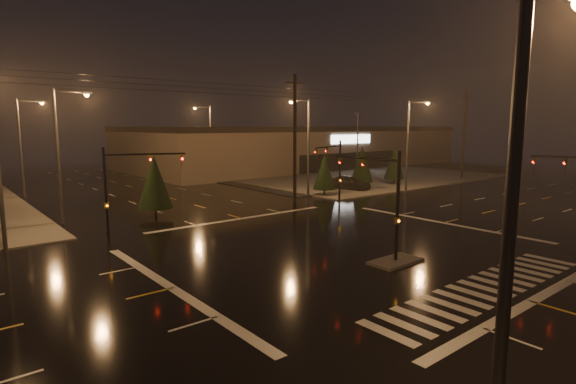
% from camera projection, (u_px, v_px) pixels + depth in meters
% --- Properties ---
extents(ground, '(140.00, 140.00, 0.00)m').
position_uv_depth(ground, '(342.00, 247.00, 27.22)').
color(ground, black).
rests_on(ground, ground).
extents(sidewalk_ne, '(36.00, 36.00, 0.12)m').
position_uv_depth(sidewalk_ne, '(337.00, 174.00, 68.97)').
color(sidewalk_ne, '#4D4A45').
rests_on(sidewalk_ne, ground).
extents(median_island, '(3.00, 1.60, 0.15)m').
position_uv_depth(median_island, '(396.00, 261.00, 24.14)').
color(median_island, '#4D4A45').
rests_on(median_island, ground).
extents(crosswalk, '(15.00, 2.60, 0.01)m').
position_uv_depth(crosswalk, '(485.00, 288.00, 20.32)').
color(crosswalk, beige).
rests_on(crosswalk, ground).
extents(stop_bar_near, '(16.00, 0.50, 0.01)m').
position_uv_depth(stop_bar_near, '(532.00, 302.00, 18.78)').
color(stop_bar_near, beige).
rests_on(stop_bar_near, ground).
extents(stop_bar_far, '(16.00, 0.50, 0.01)m').
position_uv_depth(stop_bar_far, '(242.00, 218.00, 35.66)').
color(stop_bar_far, beige).
rests_on(stop_bar_far, ground).
extents(parking_lot, '(50.00, 24.00, 0.08)m').
position_uv_depth(parking_lot, '(369.00, 173.00, 70.56)').
color(parking_lot, black).
rests_on(parking_lot, ground).
extents(retail_building, '(60.20, 28.30, 7.20)m').
position_uv_depth(retail_building, '(295.00, 145.00, 83.81)').
color(retail_building, '#736452').
rests_on(retail_building, ground).
extents(signal_mast_median, '(0.25, 4.59, 6.00)m').
position_uv_depth(signal_mast_median, '(384.00, 192.00, 24.32)').
color(signal_mast_median, black).
rests_on(signal_mast_median, ground).
extents(signal_mast_ne, '(4.84, 1.86, 6.00)m').
position_uv_depth(signal_mast_ne, '(335.00, 165.00, 40.38)').
color(signal_mast_ne, black).
rests_on(signal_mast_ne, ground).
extents(signal_mast_nw, '(4.84, 1.86, 6.00)m').
position_uv_depth(signal_mast_nw, '(123.00, 182.00, 28.52)').
color(signal_mast_nw, black).
rests_on(signal_mast_nw, ground).
extents(streetlight_0, '(2.77, 0.32, 10.00)m').
position_uv_depth(streetlight_0, '(519.00, 211.00, 7.88)').
color(streetlight_0, '#38383A').
rests_on(streetlight_0, ground).
extents(streetlight_1, '(2.77, 0.32, 10.00)m').
position_uv_depth(streetlight_1, '(62.00, 146.00, 33.20)').
color(streetlight_1, '#38383A').
rests_on(streetlight_1, ground).
extents(streetlight_2, '(2.77, 0.32, 10.00)m').
position_uv_depth(streetlight_2, '(23.00, 141.00, 45.48)').
color(streetlight_2, '#38383A').
rests_on(streetlight_2, ground).
extents(streetlight_3, '(2.77, 0.32, 10.00)m').
position_uv_depth(streetlight_3, '(306.00, 141.00, 45.64)').
color(streetlight_3, '#38383A').
rests_on(streetlight_3, ground).
extents(streetlight_4, '(2.77, 0.32, 10.00)m').
position_uv_depth(streetlight_4, '(209.00, 137.00, 60.99)').
color(streetlight_4, '#38383A').
rests_on(streetlight_4, ground).
extents(streetlight_6, '(0.32, 2.77, 10.00)m').
position_uv_depth(streetlight_6, '(410.00, 140.00, 48.70)').
color(streetlight_6, '#38383A').
rests_on(streetlight_6, ground).
extents(utility_pole_1, '(2.20, 0.32, 12.00)m').
position_uv_depth(utility_pole_1, '(295.00, 138.00, 42.07)').
color(utility_pole_1, black).
rests_on(utility_pole_1, ground).
extents(utility_pole_2, '(2.20, 0.32, 12.00)m').
position_uv_depth(utility_pole_2, '(464.00, 135.00, 60.81)').
color(utility_pole_2, black).
rests_on(utility_pole_2, ground).
extents(conifer_0, '(2.37, 2.37, 4.40)m').
position_uv_depth(conifer_0, '(325.00, 172.00, 47.09)').
color(conifer_0, black).
rests_on(conifer_0, ground).
extents(conifer_1, '(2.72, 2.72, 4.95)m').
position_uv_depth(conifer_1, '(362.00, 164.00, 53.37)').
color(conifer_1, black).
rests_on(conifer_1, ground).
extents(conifer_2, '(2.53, 2.53, 4.66)m').
position_uv_depth(conifer_2, '(394.00, 163.00, 56.37)').
color(conifer_2, black).
rests_on(conifer_2, ground).
extents(conifer_3, '(2.77, 2.77, 5.03)m').
position_uv_depth(conifer_3, '(155.00, 181.00, 36.16)').
color(conifer_3, black).
rests_on(conifer_3, ground).
extents(car_parked, '(3.48, 5.40, 1.71)m').
position_uv_depth(car_parked, '(349.00, 183.00, 51.59)').
color(car_parked, black).
rests_on(car_parked, ground).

